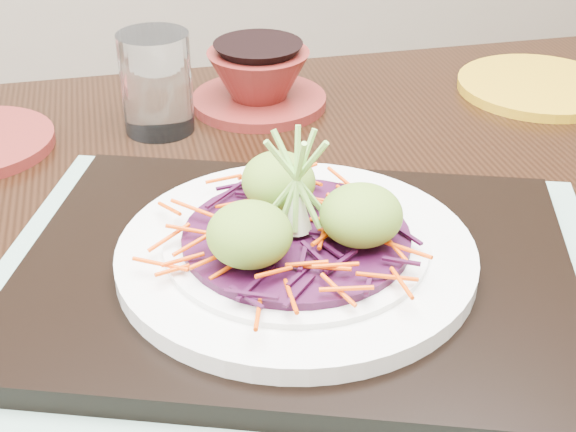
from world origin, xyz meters
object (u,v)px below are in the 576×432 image
object	(u,v)px
dining_table	(247,343)
white_plate	(296,252)
terracotta_bowl_set	(259,82)
yellow_plate	(538,86)
serving_tray	(296,272)
water_glass	(156,83)

from	to	relation	value
dining_table	white_plate	size ratio (longest dim) A/B	4.89
terracotta_bowl_set	yellow_plate	world-z (taller)	terracotta_bowl_set
serving_tray	yellow_plate	world-z (taller)	serving_tray
dining_table	yellow_plate	size ratio (longest dim) A/B	6.96
terracotta_bowl_set	white_plate	bearing A→B (deg)	-101.39
dining_table	yellow_plate	xyz separation A→B (m)	(0.42, 0.22, 0.11)
serving_tray	yellow_plate	distance (m)	0.48
dining_table	terracotta_bowl_set	world-z (taller)	terracotta_bowl_set
water_glass	yellow_plate	bearing A→B (deg)	-3.98
white_plate	water_glass	distance (m)	0.32
dining_table	water_glass	distance (m)	0.29
water_glass	yellow_plate	xyz separation A→B (m)	(0.44, -0.03, -0.05)
terracotta_bowl_set	serving_tray	bearing A→B (deg)	-101.39
dining_table	serving_tray	xyz separation A→B (m)	(0.02, -0.06, 0.12)
white_plate	terracotta_bowl_set	distance (m)	0.35
dining_table	serving_tray	world-z (taller)	serving_tray
white_plate	yellow_plate	bearing A→B (deg)	35.46
white_plate	water_glass	xyz separation A→B (m)	(-0.05, 0.31, 0.02)
white_plate	water_glass	world-z (taller)	water_glass
serving_tray	yellow_plate	xyz separation A→B (m)	(0.39, 0.28, -0.01)
water_glass	terracotta_bowl_set	xyz separation A→B (m)	(0.12, 0.03, -0.02)
dining_table	terracotta_bowl_set	bearing A→B (deg)	76.12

